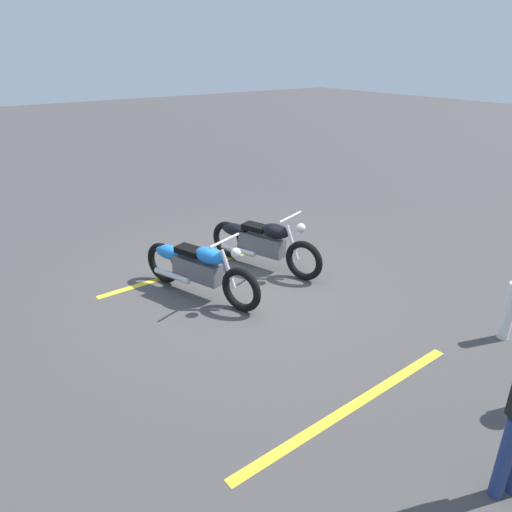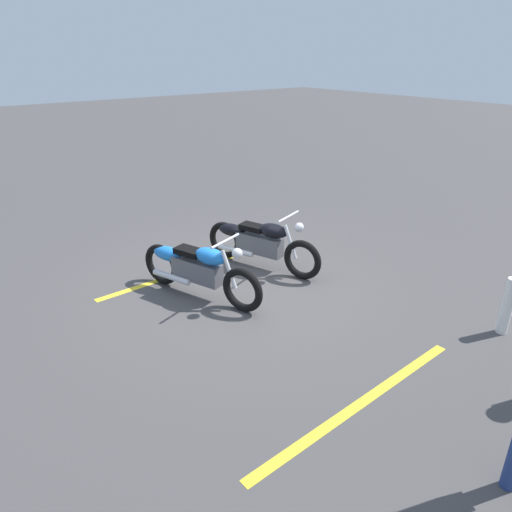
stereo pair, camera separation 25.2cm
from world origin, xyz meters
name	(u,v)px [view 2 (the right image)]	position (x,y,z in m)	size (l,w,h in m)	color
ground_plane	(239,285)	(0.00, 0.00, 0.00)	(60.00, 60.00, 0.00)	#474444
motorcycle_bright_foreground	(196,268)	(-0.11, -0.71, 0.46)	(2.15, 0.88, 1.04)	black
motorcycle_dark_foreground	(259,242)	(-0.34, 0.67, 0.46)	(2.15, 0.88, 1.04)	black
bollard_post	(507,306)	(3.27, 1.92, 0.40)	(0.14, 0.14, 0.80)	white
parking_stripe_near	(187,271)	(-0.95, -0.41, 0.00)	(3.20, 0.12, 0.01)	yellow
parking_stripe_mid	(361,403)	(3.02, -0.62, 0.00)	(3.20, 0.12, 0.01)	yellow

